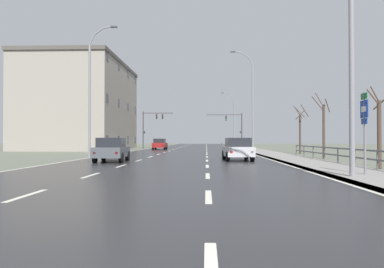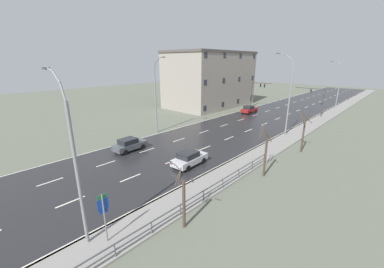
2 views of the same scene
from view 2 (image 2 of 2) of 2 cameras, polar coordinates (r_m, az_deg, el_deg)
name	(u,v)px [view 2 (image 2 of 2)]	position (r m, az deg, el deg)	size (l,w,h in m)	color
ground_plane	(260,120)	(46.33, 16.07, 3.38)	(160.00, 160.00, 0.12)	#5B6051
road_asphalt_strip	(285,110)	(57.08, 21.64, 5.43)	(14.00, 120.00, 0.03)	#232326
sidewalk_right	(327,115)	(54.69, 29.83, 3.94)	(3.00, 120.00, 0.12)	gray
guardrail	(180,208)	(17.17, -2.85, -17.43)	(0.07, 25.18, 1.00)	#515459
street_lamp_foreground	(75,166)	(14.38, -26.48, -7.05)	(2.50, 0.24, 10.20)	slate
street_lamp_midground	(288,97)	(36.19, 22.33, 8.33)	(2.63, 0.24, 11.62)	slate
street_lamp_distant	(338,86)	(64.41, 31.94, 9.91)	(2.53, 0.24, 10.51)	slate
street_lamp_left_bank	(156,97)	(35.48, -8.70, 8.86)	(2.44, 0.24, 11.10)	slate
highway_sign	(104,212)	(15.21, -20.56, -17.35)	(0.09, 0.68, 3.29)	slate
traffic_signal_right	(318,97)	(52.38, 28.14, 7.85)	(5.58, 0.36, 5.63)	#38383A
traffic_signal_left	(256,90)	(57.89, 15.32, 10.29)	(4.92, 0.36, 5.97)	#38383A
car_far_left	(129,144)	(29.60, -14.91, -2.45)	(2.01, 4.19, 1.57)	#474C51
car_mid_centre	(189,158)	(24.62, -0.66, -5.90)	(2.01, 4.19, 1.57)	#B7B7BC
car_far_right	(249,109)	(51.22, 13.68, 5.83)	(1.86, 4.11, 1.57)	maroon
brick_building	(210,79)	(57.98, 4.40, 13.09)	(12.56, 21.22, 12.72)	gray
bare_tree_near	(184,202)	(15.60, -1.97, -16.06)	(1.26, 1.35, 4.12)	#423328
bare_tree_mid	(265,153)	(22.87, 17.31, -4.50)	(1.32, 1.23, 5.06)	#423328
bare_tree_far	(303,134)	(30.66, 25.34, 0.01)	(1.58, 1.46, 4.90)	#423328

